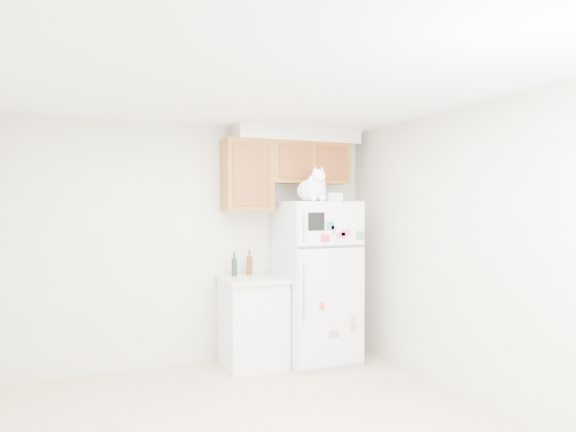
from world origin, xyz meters
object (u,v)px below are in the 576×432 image
base_counter (253,321)px  storage_box_back (324,197)px  cat (313,189)px  bottle_green (234,264)px  bottle_amber (249,262)px  storage_box_front (335,197)px  refrigerator (316,281)px

base_counter → storage_box_back: 1.53m
cat → bottle_green: (-0.72, 0.40, -0.78)m
storage_box_back → bottle_amber: size_ratio=0.67×
cat → bottle_green: cat is taller
storage_box_back → cat: bearing=-139.6°
storage_box_front → bottle_amber: bearing=-177.8°
base_counter → bottle_amber: bottle_amber is taller
cat → bottle_amber: bearing=142.1°
storage_box_front → bottle_amber: storage_box_front is taller
storage_box_back → refrigerator: bearing=-150.8°
refrigerator → base_counter: (-0.69, 0.07, -0.39)m
base_counter → bottle_amber: 0.62m
storage_box_back → bottle_amber: 1.08m
storage_box_front → storage_box_back: bearing=124.7°
cat → bottle_green: size_ratio=1.96×
storage_box_front → bottle_green: size_ratio=0.58×
refrigerator → bottle_green: 0.89m
refrigerator → bottle_amber: 0.74m
storage_box_back → storage_box_front: storage_box_back is taller
storage_box_front → bottle_green: 1.28m
cat → storage_box_back: size_ratio=2.79×
base_counter → storage_box_back: bearing=1.9°
storage_box_back → storage_box_front: bearing=-85.4°
refrigerator → storage_box_back: size_ratio=9.44×
cat → storage_box_back: 0.39m
refrigerator → bottle_amber: (-0.67, 0.25, 0.20)m
base_counter → refrigerator: bearing=-6.1°
base_counter → cat: cat is taller
storage_box_back → bottle_amber: bearing=163.4°
refrigerator → storage_box_back: bearing=35.6°
bottle_amber → bottle_green: bearing=-170.1°
refrigerator → storage_box_front: size_ratio=11.33×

